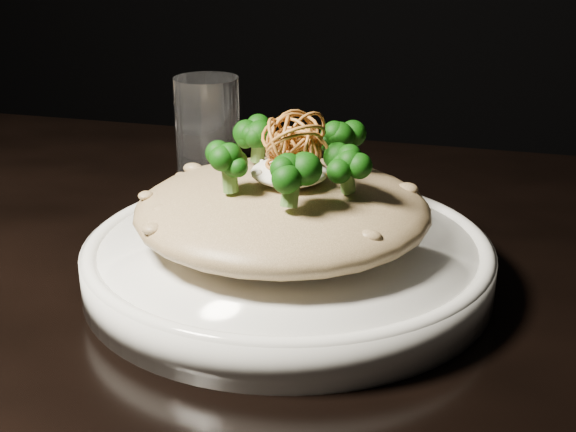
% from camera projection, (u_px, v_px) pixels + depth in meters
% --- Properties ---
extents(table, '(1.10, 0.80, 0.75)m').
position_uv_depth(table, '(224.00, 355.00, 0.68)').
color(table, black).
rests_on(table, ground).
extents(plate, '(0.32, 0.32, 0.03)m').
position_uv_depth(plate, '(288.00, 262.00, 0.62)').
color(plate, white).
rests_on(plate, table).
extents(risotto, '(0.23, 0.23, 0.05)m').
position_uv_depth(risotto, '(283.00, 210.00, 0.61)').
color(risotto, brown).
rests_on(risotto, plate).
extents(broccoli, '(0.14, 0.14, 0.05)m').
position_uv_depth(broccoli, '(289.00, 148.00, 0.59)').
color(broccoli, black).
rests_on(broccoli, risotto).
extents(cheese, '(0.06, 0.06, 0.02)m').
position_uv_depth(cheese, '(290.00, 172.00, 0.60)').
color(cheese, silver).
rests_on(cheese, risotto).
extents(shallots, '(0.07, 0.07, 0.04)m').
position_uv_depth(shallots, '(294.00, 132.00, 0.59)').
color(shallots, '#91531E').
rests_on(shallots, cheese).
extents(drinking_glass, '(0.08, 0.08, 0.12)m').
position_uv_depth(drinking_glass, '(208.00, 134.00, 0.81)').
color(drinking_glass, white).
rests_on(drinking_glass, table).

